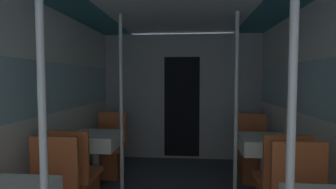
{
  "coord_description": "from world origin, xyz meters",
  "views": [
    {
      "loc": [
        0.17,
        -0.81,
        1.45
      ],
      "look_at": [
        -0.1,
        2.15,
        1.28
      ],
      "focal_mm": 28.0,
      "sensor_mm": 36.0,
      "label": 1
    }
  ],
  "objects": [
    {
      "name": "chair_right_far_1",
      "position": [
        1.06,
        2.99,
        0.29
      ],
      "size": [
        0.45,
        0.45,
        0.94
      ],
      "rotation": [
        0.0,
        0.0,
        3.14
      ],
      "color": "brown",
      "rests_on": "ground_plane"
    },
    {
      "name": "wall_right",
      "position": [
        1.45,
        1.8,
        1.16
      ],
      "size": [
        0.05,
        6.39,
        2.27
      ],
      "color": "silver",
      "rests_on": "ground_plane"
    },
    {
      "name": "support_pole_right_0",
      "position": [
        0.71,
        0.66,
        1.13
      ],
      "size": [
        0.05,
        0.05,
        2.27
      ],
      "color": "silver",
      "rests_on": "ground_plane"
    },
    {
      "name": "chair_left_far_1",
      "position": [
        -1.06,
        2.99,
        0.29
      ],
      "size": [
        0.45,
        0.45,
        0.94
      ],
      "rotation": [
        0.0,
        0.0,
        3.14
      ],
      "color": "brown",
      "rests_on": "ground_plane"
    },
    {
      "name": "support_pole_right_1",
      "position": [
        0.71,
        2.42,
        1.13
      ],
      "size": [
        0.05,
        0.05,
        2.27
      ],
      "color": "silver",
      "rests_on": "ground_plane"
    },
    {
      "name": "dining_table_left_1",
      "position": [
        -1.06,
        2.42,
        0.64
      ],
      "size": [
        0.61,
        0.61,
        0.76
      ],
      "color": "#4C4C51",
      "rests_on": "ground_plane"
    },
    {
      "name": "bulkhead_far",
      "position": [
        0.0,
        3.98,
        1.13
      ],
      "size": [
        2.85,
        0.09,
        2.27
      ],
      "color": "gray",
      "rests_on": "ground_plane"
    },
    {
      "name": "support_pole_left_1",
      "position": [
        -0.71,
        2.42,
        1.13
      ],
      "size": [
        0.05,
        0.05,
        2.27
      ],
      "color": "silver",
      "rests_on": "ground_plane"
    },
    {
      "name": "chair_left_near_1",
      "position": [
        -1.06,
        1.84,
        0.29
      ],
      "size": [
        0.45,
        0.45,
        0.94
      ],
      "color": "brown",
      "rests_on": "ground_plane"
    },
    {
      "name": "support_pole_left_0",
      "position": [
        -0.71,
        0.66,
        1.13
      ],
      "size": [
        0.05,
        0.05,
        2.27
      ],
      "color": "silver",
      "rests_on": "ground_plane"
    },
    {
      "name": "wall_left",
      "position": [
        -1.45,
        1.8,
        1.16
      ],
      "size": [
        0.05,
        6.39,
        2.27
      ],
      "color": "silver",
      "rests_on": "ground_plane"
    },
    {
      "name": "dining_table_right_1",
      "position": [
        1.06,
        2.42,
        0.64
      ],
      "size": [
        0.61,
        0.61,
        0.76
      ],
      "color": "#4C4C51",
      "rests_on": "ground_plane"
    }
  ]
}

